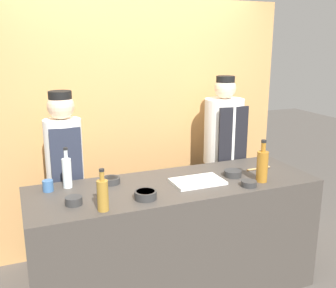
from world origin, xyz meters
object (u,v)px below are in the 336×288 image
(bottle_amber, at_px, (262,165))
(wooden_spoon, at_px, (261,168))
(sauce_bowl_brown, at_px, (111,180))
(sauce_bowl_yellow, at_px, (233,173))
(chef_left, at_px, (66,177))
(sauce_bowl_white, at_px, (249,183))
(cutting_board, at_px, (198,181))
(cup_blue, at_px, (48,186))
(bottle_vinegar, at_px, (103,194))
(chef_right, at_px, (223,157))
(sauce_bowl_red, at_px, (146,194))
(bottle_clear, at_px, (67,172))
(sauce_bowl_green, at_px, (74,200))

(bottle_amber, bearing_deg, wooden_spoon, 55.36)
(sauce_bowl_brown, xyz_separation_m, sauce_bowl_yellow, (0.96, -0.21, 0.00))
(bottle_amber, relative_size, chef_left, 0.21)
(sauce_bowl_white, relative_size, wooden_spoon, 0.52)
(cutting_board, bearing_deg, cup_blue, 167.09)
(cup_blue, relative_size, wooden_spoon, 0.36)
(bottle_vinegar, distance_m, chef_right, 1.63)
(bottle_vinegar, xyz_separation_m, wooden_spoon, (1.45, 0.33, -0.10))
(sauce_bowl_yellow, height_order, bottle_amber, bottle_amber)
(sauce_bowl_red, bearing_deg, bottle_clear, 137.56)
(sauce_bowl_white, xyz_separation_m, bottle_vinegar, (-1.12, -0.02, 0.09))
(bottle_clear, xyz_separation_m, wooden_spoon, (1.60, -0.18, -0.11))
(sauce_bowl_red, height_order, bottle_amber, bottle_amber)
(sauce_bowl_white, bearing_deg, sauce_bowl_green, 173.36)
(bottle_clear, bearing_deg, sauce_bowl_green, -91.66)
(sauce_bowl_yellow, height_order, sauce_bowl_green, sauce_bowl_green)
(bottle_amber, relative_size, chef_right, 0.20)
(cutting_board, bearing_deg, chef_right, 47.03)
(sauce_bowl_white, relative_size, bottle_clear, 0.38)
(sauce_bowl_yellow, relative_size, bottle_clear, 0.46)
(bottle_vinegar, bearing_deg, wooden_spoon, 12.77)
(sauce_bowl_green, height_order, sauce_bowl_red, sauce_bowl_red)
(bottle_clear, height_order, bottle_amber, bottle_amber)
(cup_blue, height_order, chef_right, chef_right)
(cutting_board, bearing_deg, sauce_bowl_red, -162.21)
(chef_right, bearing_deg, sauce_bowl_yellow, -112.77)
(sauce_bowl_white, relative_size, cup_blue, 1.43)
(chef_left, relative_size, chef_right, 0.96)
(cutting_board, relative_size, cup_blue, 4.77)
(sauce_bowl_white, bearing_deg, chef_right, 73.03)
(bottle_amber, bearing_deg, chef_right, 82.40)
(sauce_bowl_yellow, height_order, chef_left, chef_left)
(wooden_spoon, bearing_deg, sauce_bowl_brown, 173.69)
(sauce_bowl_yellow, relative_size, cutting_board, 0.36)
(bottle_amber, bearing_deg, sauce_bowl_green, 176.27)
(bottle_vinegar, height_order, bottle_amber, bottle_amber)
(sauce_bowl_red, relative_size, cutting_board, 0.40)
(wooden_spoon, xyz_separation_m, chef_right, (-0.07, 0.53, -0.04))
(sauce_bowl_green, relative_size, sauce_bowl_red, 0.74)
(sauce_bowl_yellow, bearing_deg, sauce_bowl_red, -167.52)
(bottle_clear, height_order, chef_left, chef_left)
(bottle_vinegar, xyz_separation_m, bottle_clear, (-0.15, 0.51, 0.01))
(cup_blue, relative_size, chef_right, 0.05)
(sauce_bowl_red, relative_size, bottle_vinegar, 0.55)
(sauce_bowl_yellow, distance_m, bottle_vinegar, 1.16)
(bottle_amber, xyz_separation_m, cup_blue, (-1.57, 0.41, -0.09))
(bottle_clear, height_order, wooden_spoon, bottle_clear)
(sauce_bowl_brown, bearing_deg, cutting_board, -20.64)
(sauce_bowl_yellow, bearing_deg, chef_left, 154.39)
(wooden_spoon, relative_size, chef_left, 0.14)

